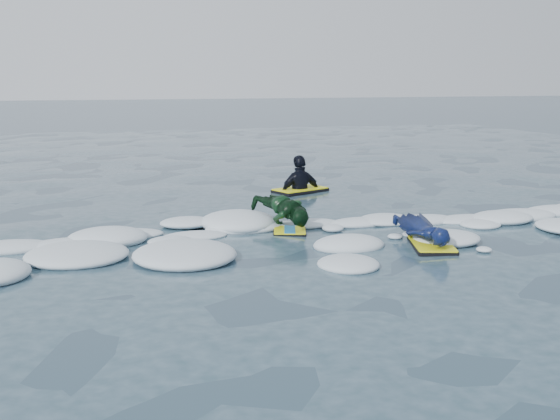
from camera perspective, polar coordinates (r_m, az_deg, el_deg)
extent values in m
plane|color=#172638|center=(8.65, 0.38, -4.04)|extent=(120.00, 120.00, 0.00)
cube|color=black|center=(9.40, 12.24, -2.87)|extent=(0.75, 1.04, 0.05)
cube|color=#F4F414|center=(9.39, 12.24, -2.68)|extent=(0.73, 1.01, 0.02)
imported|color=navy|center=(9.58, 11.58, -1.56)|extent=(0.62, 1.43, 0.33)
cube|color=black|center=(10.14, 0.79, -1.62)|extent=(0.68, 0.94, 0.04)
cube|color=#F4F414|center=(10.13, 0.79, -1.47)|extent=(0.66, 0.92, 0.02)
cube|color=#1A80C5|center=(10.13, 0.79, -1.41)|extent=(0.37, 0.81, 0.01)
imported|color=#0F3A18|center=(10.28, 0.47, -0.11)|extent=(0.80, 1.34, 0.48)
cube|color=black|center=(13.59, 1.65, 1.60)|extent=(1.19, 0.94, 0.05)
cube|color=#F4F414|center=(13.58, 1.65, 1.75)|extent=(1.16, 0.91, 0.02)
imported|color=black|center=(13.61, 1.65, 1.18)|extent=(0.98, 0.55, 1.57)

